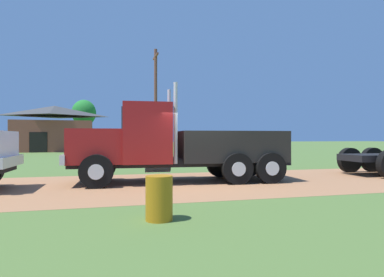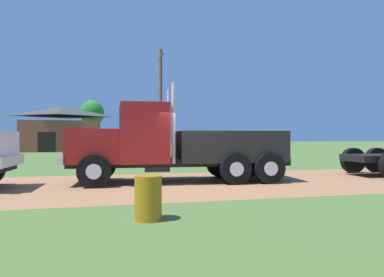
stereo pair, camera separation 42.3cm
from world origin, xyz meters
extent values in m
plane|color=#4F6C30|center=(0.00, 0.00, 0.00)|extent=(200.00, 200.00, 0.00)
cube|color=#A26D47|center=(0.00, 0.00, 0.00)|extent=(120.00, 6.77, 0.01)
cube|color=black|center=(-0.31, 0.57, 0.74)|extent=(8.12, 1.97, 0.28)
cube|color=maroon|center=(-3.41, 0.75, 1.35)|extent=(1.96, 2.06, 1.21)
cube|color=silver|center=(-4.38, 0.81, 0.92)|extent=(0.29, 2.15, 0.32)
cube|color=maroon|center=(-1.65, 0.65, 1.80)|extent=(1.80, 2.33, 2.12)
cube|color=#2D3D4C|center=(-2.51, 0.70, 2.23)|extent=(0.15, 1.86, 0.93)
cylinder|color=silver|center=(-0.75, -0.29, 2.15)|extent=(0.14, 0.14, 2.82)
cylinder|color=silver|center=(-0.65, 1.47, 2.15)|extent=(0.14, 0.14, 2.82)
cylinder|color=silver|center=(-1.09, 1.59, 0.52)|extent=(1.03, 0.58, 0.52)
cube|color=black|center=(1.54, 0.46, 1.32)|extent=(4.06, 2.46, 1.15)
cylinder|color=black|center=(-3.38, -0.36, 0.55)|extent=(1.12, 0.37, 1.10)
cylinder|color=silver|center=(-3.39, -0.52, 0.55)|extent=(0.50, 0.07, 0.50)
cylinder|color=black|center=(-3.25, 1.86, 0.55)|extent=(1.12, 0.37, 1.10)
cylinder|color=silver|center=(-3.24, 2.02, 0.55)|extent=(0.50, 0.07, 0.50)
cylinder|color=black|center=(2.64, -0.73, 0.55)|extent=(1.12, 0.37, 1.10)
cylinder|color=silver|center=(2.63, -0.88, 0.55)|extent=(0.50, 0.07, 0.50)
cylinder|color=black|center=(2.77, 1.50, 0.55)|extent=(1.12, 0.37, 1.10)
cylinder|color=silver|center=(2.78, 1.66, 0.55)|extent=(0.50, 0.07, 0.50)
cylinder|color=black|center=(1.39, -0.65, 0.55)|extent=(1.12, 0.37, 1.10)
cylinder|color=silver|center=(1.38, -0.81, 0.55)|extent=(0.50, 0.07, 0.50)
cylinder|color=black|center=(1.52, 1.57, 0.55)|extent=(1.12, 0.37, 1.10)
cylinder|color=silver|center=(1.53, 1.73, 0.55)|extent=(0.50, 0.07, 0.50)
cube|color=silver|center=(-5.94, -0.06, 0.91)|extent=(0.21, 2.22, 0.32)
cylinder|color=black|center=(8.04, 1.71, 0.58)|extent=(1.17, 0.34, 1.16)
cylinder|color=silver|center=(8.05, 1.87, 0.58)|extent=(0.52, 0.06, 0.52)
cylinder|color=black|center=(9.29, 1.68, 0.58)|extent=(1.17, 0.34, 1.16)
cylinder|color=silver|center=(9.30, 1.84, 0.58)|extent=(0.52, 0.06, 0.52)
cylinder|color=#B27214|center=(-2.04, -4.93, 0.45)|extent=(0.54, 0.54, 0.89)
cube|color=brown|center=(-9.00, 30.33, 1.76)|extent=(8.67, 6.60, 3.52)
pyramid|color=#3D3D3D|center=(-9.00, 30.33, 4.75)|extent=(9.11, 6.93, 1.23)
cube|color=black|center=(-10.18, 27.09, 1.10)|extent=(1.80, 0.12, 2.20)
cylinder|color=brown|center=(0.90, 15.85, 4.49)|extent=(0.26, 0.26, 8.98)
cube|color=brown|center=(0.90, 15.85, 8.38)|extent=(0.17, 2.20, 0.14)
cylinder|color=#513823|center=(-6.31, 40.01, 1.93)|extent=(0.44, 0.44, 3.87)
ellipsoid|color=#237A2B|center=(-6.31, 40.01, 5.27)|extent=(3.50, 3.50, 3.85)
camera|label=1|loc=(-3.06, -11.47, 1.67)|focal=30.91mm
camera|label=2|loc=(-2.65, -11.57, 1.67)|focal=30.91mm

